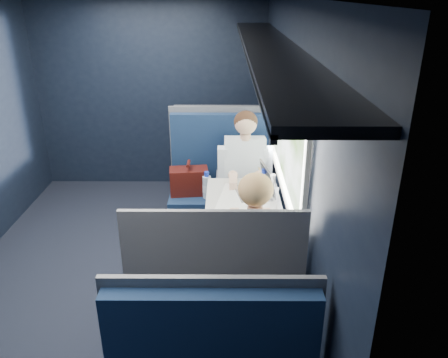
{
  "coord_description": "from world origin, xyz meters",
  "views": [
    {
      "loc": [
        0.91,
        -3.21,
        2.35
      ],
      "look_at": [
        0.9,
        0.0,
        0.95
      ],
      "focal_mm": 35.0,
      "sensor_mm": 36.0,
      "label": 1
    }
  ],
  "objects_px": {
    "man": "(245,172)",
    "seat_row_front": "(221,161)",
    "laptop": "(259,186)",
    "seat_bay_far": "(216,305)",
    "cup": "(272,179)",
    "table": "(240,211)",
    "bottle_small": "(263,182)",
    "seat_bay_near": "(218,192)",
    "woman": "(253,251)"
  },
  "relations": [
    {
      "from": "man",
      "to": "seat_row_front",
      "type": "bearing_deg",
      "value": 102.83
    },
    {
      "from": "seat_row_front",
      "to": "laptop",
      "type": "bearing_deg",
      "value": -77.92
    },
    {
      "from": "seat_bay_far",
      "to": "cup",
      "type": "distance_m",
      "value": 1.4
    },
    {
      "from": "seat_bay_far",
      "to": "laptop",
      "type": "bearing_deg",
      "value": 71.31
    },
    {
      "from": "man",
      "to": "table",
      "type": "bearing_deg",
      "value": -95.52
    },
    {
      "from": "man",
      "to": "cup",
      "type": "distance_m",
      "value": 0.4
    },
    {
      "from": "seat_bay_far",
      "to": "cup",
      "type": "bearing_deg",
      "value": 69.12
    },
    {
      "from": "seat_bay_far",
      "to": "bottle_small",
      "type": "bearing_deg",
      "value": 70.23
    },
    {
      "from": "man",
      "to": "bottle_small",
      "type": "bearing_deg",
      "value": -75.02
    },
    {
      "from": "man",
      "to": "cup",
      "type": "relative_size",
      "value": 15.44
    },
    {
      "from": "table",
      "to": "seat_bay_near",
      "type": "xyz_separation_m",
      "value": [
        -0.2,
        0.87,
        -0.24
      ]
    },
    {
      "from": "table",
      "to": "cup",
      "type": "distance_m",
      "value": 0.5
    },
    {
      "from": "seat_bay_near",
      "to": "bottle_small",
      "type": "height_order",
      "value": "seat_bay_near"
    },
    {
      "from": "table",
      "to": "laptop",
      "type": "distance_m",
      "value": 0.28
    },
    {
      "from": "seat_bay_far",
      "to": "seat_row_front",
      "type": "distance_m",
      "value": 2.67
    },
    {
      "from": "table",
      "to": "seat_row_front",
      "type": "relative_size",
      "value": 0.86
    },
    {
      "from": "seat_row_front",
      "to": "woman",
      "type": "xyz_separation_m",
      "value": [
        0.25,
        -2.5,
        0.32
      ]
    },
    {
      "from": "seat_row_front",
      "to": "cup",
      "type": "height_order",
      "value": "seat_row_front"
    },
    {
      "from": "man",
      "to": "woman",
      "type": "bearing_deg",
      "value": -90.0
    },
    {
      "from": "seat_bay_near",
      "to": "cup",
      "type": "distance_m",
      "value": 0.78
    },
    {
      "from": "woman",
      "to": "man",
      "type": "bearing_deg",
      "value": 90.0
    },
    {
      "from": "woman",
      "to": "bottle_small",
      "type": "relative_size",
      "value": 6.07
    },
    {
      "from": "man",
      "to": "woman",
      "type": "height_order",
      "value": "same"
    },
    {
      "from": "seat_bay_near",
      "to": "seat_row_front",
      "type": "relative_size",
      "value": 1.09
    },
    {
      "from": "seat_row_front",
      "to": "woman",
      "type": "height_order",
      "value": "woman"
    },
    {
      "from": "laptop",
      "to": "seat_bay_near",
      "type": "bearing_deg",
      "value": 117.45
    },
    {
      "from": "seat_bay_far",
      "to": "cup",
      "type": "xyz_separation_m",
      "value": [
        0.48,
        1.26,
        0.37
      ]
    },
    {
      "from": "seat_bay_near",
      "to": "man",
      "type": "bearing_deg",
      "value": -32.42
    },
    {
      "from": "seat_bay_far",
      "to": "man",
      "type": "distance_m",
      "value": 1.62
    },
    {
      "from": "seat_bay_near",
      "to": "bottle_small",
      "type": "distance_m",
      "value": 0.89
    },
    {
      "from": "woman",
      "to": "seat_bay_far",
      "type": "bearing_deg",
      "value": -146.18
    },
    {
      "from": "seat_row_front",
      "to": "cup",
      "type": "relative_size",
      "value": 13.55
    },
    {
      "from": "seat_bay_near",
      "to": "laptop",
      "type": "distance_m",
      "value": 0.89
    },
    {
      "from": "table",
      "to": "bottle_small",
      "type": "relative_size",
      "value": 4.59
    },
    {
      "from": "table",
      "to": "woman",
      "type": "distance_m",
      "value": 0.71
    },
    {
      "from": "bottle_small",
      "to": "man",
      "type": "bearing_deg",
      "value": 104.98
    },
    {
      "from": "seat_bay_near",
      "to": "seat_row_front",
      "type": "distance_m",
      "value": 0.93
    },
    {
      "from": "cup",
      "to": "woman",
      "type": "bearing_deg",
      "value": -101.91
    },
    {
      "from": "table",
      "to": "seat_bay_far",
      "type": "bearing_deg",
      "value": -101.78
    },
    {
      "from": "seat_bay_near",
      "to": "bottle_small",
      "type": "xyz_separation_m",
      "value": [
        0.4,
        -0.67,
        0.41
      ]
    },
    {
      "from": "man",
      "to": "bottle_small",
      "type": "relative_size",
      "value": 6.07
    },
    {
      "from": "woman",
      "to": "laptop",
      "type": "height_order",
      "value": "woman"
    },
    {
      "from": "seat_bay_near",
      "to": "seat_row_front",
      "type": "bearing_deg",
      "value": 88.88
    },
    {
      "from": "seat_bay_near",
      "to": "seat_row_front",
      "type": "xyz_separation_m",
      "value": [
        0.02,
        0.93,
        -0.02
      ]
    },
    {
      "from": "seat_bay_near",
      "to": "laptop",
      "type": "xyz_separation_m",
      "value": [
        0.37,
        -0.71,
        0.39
      ]
    },
    {
      "from": "man",
      "to": "cup",
      "type": "height_order",
      "value": "man"
    },
    {
      "from": "seat_bay_far",
      "to": "woman",
      "type": "distance_m",
      "value": 0.43
    },
    {
      "from": "woman",
      "to": "bottle_small",
      "type": "xyz_separation_m",
      "value": [
        0.13,
        0.9,
        0.11
      ]
    },
    {
      "from": "woman",
      "to": "seat_bay_near",
      "type": "bearing_deg",
      "value": 99.65
    },
    {
      "from": "table",
      "to": "cup",
      "type": "bearing_deg",
      "value": 52.17
    }
  ]
}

